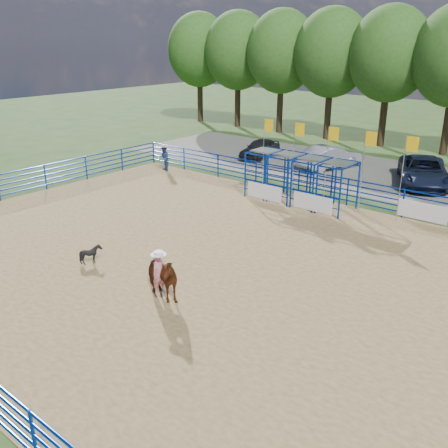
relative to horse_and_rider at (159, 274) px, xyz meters
The scene contains 11 objects.
ground 3.50m from the horse_and_rider, 85.14° to the left, with size 120.00×120.00×0.00m, color #365221.
arena_dirt 3.50m from the horse_and_rider, 85.14° to the left, with size 30.00×20.00×0.02m, color #9D7F4E.
gravel_strip 20.38m from the horse_and_rider, 89.20° to the left, with size 40.00×10.00×0.01m, color slate.
horse_and_rider is the anchor object (origin of this frame).
calf 4.21m from the horse_and_rider, behind, with size 0.64×0.72×0.79m, color black.
spectator_cowboy 17.46m from the horse_and_rider, 135.50° to the left, with size 1.03×0.96×1.74m.
car_a 21.86m from the horse_and_rider, 116.81° to the left, with size 1.61×4.01×1.37m, color black.
car_b 20.46m from the horse_and_rider, 102.30° to the left, with size 1.64×4.70×1.55m, color gray.
car_c 20.11m from the horse_and_rider, 84.37° to the left, with size 2.73×5.92×1.65m, color #151C35.
perimeter_fence 3.38m from the horse_and_rider, 85.14° to the left, with size 30.10×20.10×1.50m.
chute_assembly 12.31m from the horse_and_rider, 97.54° to the left, with size 19.32×2.41×4.20m.
Camera 1 is at (11.10, -13.67, 8.48)m, focal length 40.00 mm.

